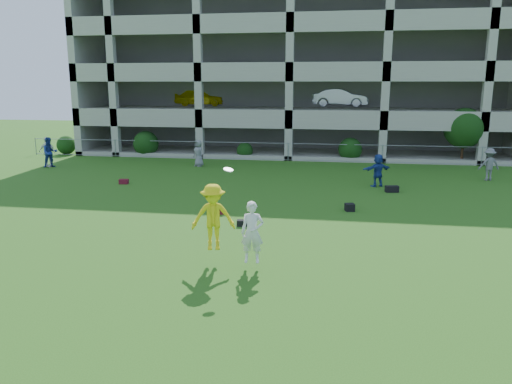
% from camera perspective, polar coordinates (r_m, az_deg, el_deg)
% --- Properties ---
extents(ground, '(100.00, 100.00, 0.00)m').
position_cam_1_polar(ground, '(14.57, -3.67, -7.84)').
color(ground, '#235114').
rests_on(ground, ground).
extents(bystander_a, '(1.12, 1.08, 1.81)m').
position_cam_1_polar(bystander_a, '(32.69, -22.49, 4.20)').
color(bystander_a, navy).
rests_on(bystander_a, ground).
extents(bystander_b, '(1.09, 0.50, 1.82)m').
position_cam_1_polar(bystander_b, '(32.94, -22.76, 4.25)').
color(bystander_b, white).
rests_on(bystander_b, ground).
extents(bystander_c, '(0.95, 0.90, 1.63)m').
position_cam_1_polar(bystander_c, '(30.78, -6.59, 4.44)').
color(bystander_c, gray).
rests_on(bystander_c, ground).
extents(bystander_d, '(1.55, 1.14, 1.62)m').
position_cam_1_polar(bystander_d, '(25.28, 13.75, 2.42)').
color(bystander_d, navy).
rests_on(bystander_d, ground).
extents(bystander_f, '(1.20, 0.84, 1.70)m').
position_cam_1_polar(bystander_f, '(28.83, 25.08, 2.88)').
color(bystander_f, slate).
rests_on(bystander_f, ground).
extents(bag_red_a, '(0.63, 0.53, 0.28)m').
position_cam_1_polar(bag_red_a, '(19.55, -4.56, -2.14)').
color(bag_red_a, '#5A0F16').
rests_on(bag_red_a, ground).
extents(bag_black_b, '(0.43, 0.30, 0.22)m').
position_cam_1_polar(bag_black_b, '(17.91, -1.55, -3.56)').
color(bag_black_b, black).
rests_on(bag_black_b, ground).
extents(crate_d, '(0.43, 0.43, 0.30)m').
position_cam_1_polar(crate_d, '(20.32, 10.66, -1.73)').
color(crate_d, black).
rests_on(crate_d, ground).
extents(bag_black_e, '(0.65, 0.43, 0.30)m').
position_cam_1_polar(bag_black_e, '(24.25, 15.27, 0.34)').
color(bag_black_e, black).
rests_on(bag_black_e, ground).
extents(bag_red_f, '(0.48, 0.34, 0.24)m').
position_cam_1_polar(bag_red_f, '(26.19, -14.88, 1.16)').
color(bag_red_f, '#500D19').
rests_on(bag_red_f, ground).
extents(frisbee_contest, '(2.15, 0.97, 2.58)m').
position_cam_1_polar(frisbee_contest, '(13.90, -3.98, -3.23)').
color(frisbee_contest, yellow).
rests_on(frisbee_contest, ground).
extents(parking_garage, '(30.00, 14.00, 12.00)m').
position_cam_1_polar(parking_garage, '(41.15, 5.00, 13.72)').
color(parking_garage, '#9E998C').
rests_on(parking_garage, ground).
extents(fence, '(36.06, 0.06, 1.20)m').
position_cam_1_polar(fence, '(32.77, 3.70, 4.62)').
color(fence, gray).
rests_on(fence, ground).
extents(shrub_row, '(34.38, 2.52, 3.50)m').
position_cam_1_polar(shrub_row, '(33.24, 11.78, 6.06)').
color(shrub_row, '#163D11').
rests_on(shrub_row, ground).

